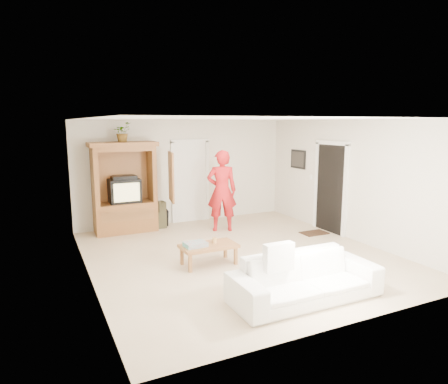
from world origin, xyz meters
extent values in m
plane|color=tan|center=(0.00, 0.00, 0.00)|extent=(6.00, 6.00, 0.00)
plane|color=white|center=(0.00, 0.00, 2.60)|extent=(6.00, 6.00, 0.00)
plane|color=silver|center=(0.00, 3.00, 1.30)|extent=(5.50, 0.00, 5.50)
plane|color=silver|center=(0.00, -3.00, 1.30)|extent=(5.50, 0.00, 5.50)
plane|color=silver|center=(-2.75, 0.00, 1.30)|extent=(0.00, 6.00, 6.00)
plane|color=silver|center=(2.75, 0.00, 1.30)|extent=(0.00, 6.00, 6.00)
cube|color=brown|center=(-1.60, 2.65, 0.35)|extent=(1.40, 0.60, 0.70)
cube|color=brown|center=(-2.25, 2.65, 1.30)|extent=(0.10, 0.60, 1.20)
cube|color=brown|center=(-0.95, 2.65, 1.30)|extent=(0.10, 0.60, 1.20)
cube|color=brown|center=(-1.60, 2.92, 1.30)|extent=(1.40, 0.06, 1.20)
cube|color=brown|center=(-1.60, 2.65, 1.95)|extent=(1.40, 0.60, 0.10)
cube|color=brown|center=(-1.60, 2.65, 2.05)|extent=(1.52, 0.68, 0.10)
cube|color=brown|center=(-0.62, 2.18, 1.30)|extent=(0.16, 0.67, 1.15)
cube|color=black|center=(-1.60, 2.68, 0.97)|extent=(0.70, 0.52, 0.55)
cube|color=tan|center=(-1.60, 2.41, 0.98)|extent=(0.58, 0.02, 0.42)
cube|color=black|center=(-1.60, 2.65, 1.29)|extent=(0.55, 0.35, 0.08)
cube|color=olive|center=(-1.60, 2.37, 0.45)|extent=(1.19, 0.03, 0.25)
cube|color=white|center=(0.15, 2.97, 1.02)|extent=(0.85, 0.05, 2.04)
cube|color=black|center=(2.73, 0.60, 1.02)|extent=(0.05, 0.90, 2.04)
cube|color=black|center=(2.73, 1.90, 1.60)|extent=(0.03, 0.60, 0.48)
cube|color=#382316|center=(2.30, 0.60, 0.01)|extent=(0.60, 0.40, 0.02)
imported|color=#4C7238|center=(-1.60, 2.63, 2.32)|extent=(0.53, 0.52, 0.44)
imported|color=red|center=(0.48, 1.77, 0.96)|extent=(0.81, 0.67, 1.91)
imported|color=white|center=(-0.04, -2.15, 0.32)|extent=(2.22, 0.88, 0.65)
cube|color=olive|center=(-0.73, -0.23, 0.35)|extent=(1.01, 0.56, 0.05)
cube|color=olive|center=(-1.17, -0.45, 0.16)|extent=(0.06, 0.06, 0.32)
cube|color=olive|center=(-1.17, -0.03, 0.16)|extent=(0.06, 0.06, 0.32)
cube|color=olive|center=(-0.29, -0.44, 0.16)|extent=(0.06, 0.06, 0.32)
cube|color=olive|center=(-0.29, -0.02, 0.16)|extent=(0.06, 0.06, 0.32)
cube|color=#C3414D|center=(-0.98, -0.23, 0.41)|extent=(0.40, 0.30, 0.08)
cylinder|color=tan|center=(-0.59, -0.19, 0.42)|extent=(0.08, 0.08, 0.10)
camera|label=1|loc=(-3.46, -6.56, 2.54)|focal=32.00mm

